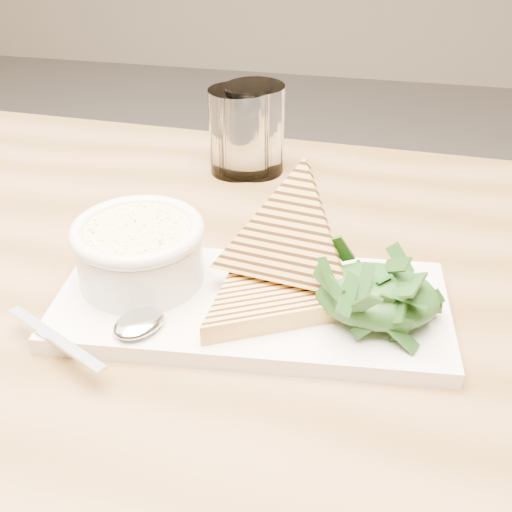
% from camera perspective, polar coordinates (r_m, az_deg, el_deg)
% --- Properties ---
extents(table_top, '(1.23, 0.84, 0.04)m').
position_cam_1_polar(table_top, '(0.64, -5.86, -4.56)').
color(table_top, olive).
rests_on(table_top, ground).
extents(platter, '(0.37, 0.19, 0.02)m').
position_cam_1_polar(platter, '(0.60, -0.40, -4.40)').
color(platter, white).
rests_on(platter, table_top).
extents(soup_bowl, '(0.12, 0.12, 0.05)m').
position_cam_1_polar(soup_bowl, '(0.61, -10.22, -0.18)').
color(soup_bowl, white).
rests_on(soup_bowl, platter).
extents(soup, '(0.10, 0.10, 0.01)m').
position_cam_1_polar(soup, '(0.60, -10.48, 2.10)').
color(soup, beige).
rests_on(soup, soup_bowl).
extents(bowl_rim, '(0.12, 0.12, 0.01)m').
position_cam_1_polar(bowl_rim, '(0.60, -10.50, 2.26)').
color(bowl_rim, white).
rests_on(bowl_rim, soup_bowl).
extents(sandwich_flat, '(0.21, 0.21, 0.02)m').
position_cam_1_polar(sandwich_flat, '(0.57, 0.75, -3.78)').
color(sandwich_flat, '#DAAA55').
rests_on(sandwich_flat, platter).
extents(sandwich_lean, '(0.18, 0.18, 0.17)m').
position_cam_1_polar(sandwich_lean, '(0.58, 2.93, 1.28)').
color(sandwich_lean, '#DAAA55').
rests_on(sandwich_lean, sandwich_flat).
extents(salad_base, '(0.11, 0.09, 0.04)m').
position_cam_1_polar(salad_base, '(0.57, 10.64, -3.48)').
color(salad_base, '#123510').
rests_on(salad_base, platter).
extents(arugula_pile, '(0.11, 0.10, 0.05)m').
position_cam_1_polar(arugula_pile, '(0.57, 10.70, -2.98)').
color(arugula_pile, '#2C5721').
rests_on(arugula_pile, platter).
extents(spoon_bowl, '(0.06, 0.06, 0.01)m').
position_cam_1_polar(spoon_bowl, '(0.56, -10.36, -5.88)').
color(spoon_bowl, silver).
rests_on(spoon_bowl, platter).
extents(spoon_handle, '(0.11, 0.07, 0.00)m').
position_cam_1_polar(spoon_handle, '(0.57, -17.44, -6.96)').
color(spoon_handle, silver).
rests_on(spoon_handle, platter).
extents(glass_near, '(0.07, 0.07, 0.11)m').
position_cam_1_polar(glass_near, '(0.84, -1.69, 10.98)').
color(glass_near, white).
rests_on(glass_near, table_top).
extents(glass_far, '(0.08, 0.08, 0.12)m').
position_cam_1_polar(glass_far, '(0.84, -0.09, 11.19)').
color(glass_far, white).
rests_on(glass_far, table_top).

